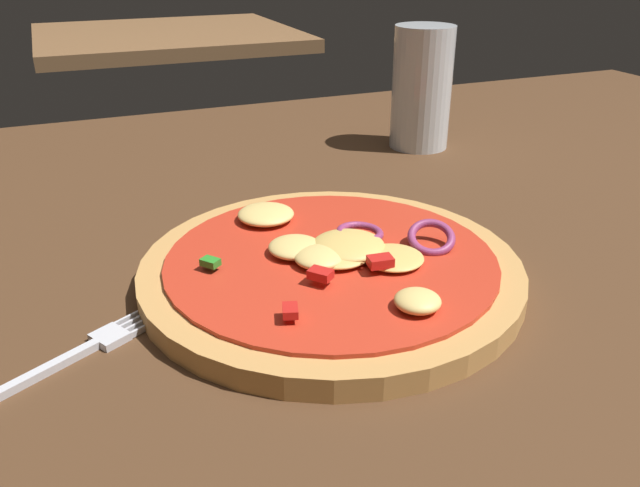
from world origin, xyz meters
The scene contains 5 objects.
dining_table centered at (0.00, 0.00, 0.02)m, with size 1.48×1.10×0.03m.
pizza centered at (-0.03, 0.03, 0.04)m, with size 0.26×0.26×0.04m.
fork centered at (-0.22, 0.00, 0.03)m, with size 0.17×0.10×0.01m.
beer_glass centered at (0.19, 0.29, 0.09)m, with size 0.07×0.07×0.13m.
background_table centered at (0.09, 1.35, 0.02)m, with size 0.62×0.56×0.03m.
Camera 1 is at (-0.19, -0.33, 0.25)m, focal length 36.10 mm.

